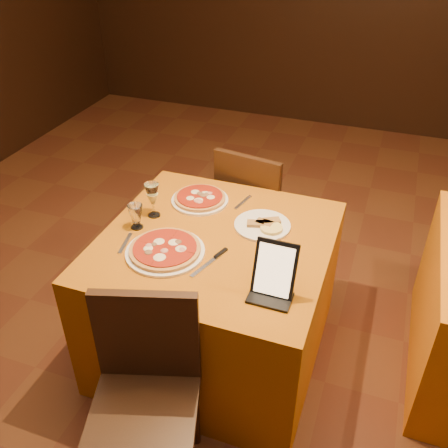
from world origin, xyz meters
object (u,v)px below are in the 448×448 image
(tablet, at_px, (275,269))
(chair_main_near, at_px, (144,413))
(water_glass, at_px, (136,217))
(chair_main_far, at_px, (259,209))
(pizza_far, at_px, (200,199))
(pizza_near, at_px, (165,250))
(wine_glass, at_px, (153,200))
(main_table, at_px, (216,296))

(tablet, bearing_deg, chair_main_near, -123.64)
(water_glass, distance_m, tablet, 0.80)
(water_glass, relative_size, tablet, 0.53)
(chair_main_far, bearing_deg, pizza_far, 76.87)
(pizza_near, relative_size, pizza_far, 1.20)
(chair_main_far, relative_size, wine_glass, 4.79)
(main_table, relative_size, wine_glass, 5.79)
(wine_glass, relative_size, water_glass, 1.46)
(main_table, bearing_deg, water_glass, -173.89)
(pizza_near, distance_m, water_glass, 0.27)
(pizza_far, relative_size, tablet, 1.27)
(main_table, height_order, water_glass, water_glass)
(main_table, distance_m, pizza_near, 0.47)
(pizza_far, xyz_separation_m, tablet, (0.57, -0.57, 0.10))
(main_table, xyz_separation_m, pizza_near, (-0.18, -0.19, 0.39))
(pizza_far, xyz_separation_m, water_glass, (-0.20, -0.34, 0.05))
(wine_glass, bearing_deg, chair_main_far, 61.88)
(wine_glass, bearing_deg, water_glass, -103.43)
(wine_glass, bearing_deg, chair_main_near, -67.33)
(pizza_near, bearing_deg, wine_glass, 125.36)
(chair_main_far, xyz_separation_m, pizza_far, (-0.20, -0.49, 0.31))
(main_table, bearing_deg, wine_glass, 167.21)
(main_table, bearing_deg, pizza_far, 124.49)
(water_glass, height_order, tablet, tablet)
(main_table, xyz_separation_m, wine_glass, (-0.37, 0.09, 0.47))
(wine_glass, relative_size, tablet, 0.78)
(main_table, distance_m, water_glass, 0.60)
(wine_glass, bearing_deg, pizza_near, -54.64)
(chair_main_near, height_order, chair_main_far, same)
(water_glass, bearing_deg, main_table, 6.11)
(chair_main_far, bearing_deg, wine_glass, 71.43)
(chair_main_near, distance_m, water_glass, 0.94)
(wine_glass, bearing_deg, tablet, -26.04)
(tablet, bearing_deg, main_table, 143.28)
(chair_main_far, xyz_separation_m, pizza_near, (-0.18, -0.97, 0.31))
(chair_main_near, distance_m, pizza_far, 1.17)
(chair_main_near, bearing_deg, tablet, 38.72)
(chair_main_far, height_order, pizza_near, chair_main_far)
(pizza_far, distance_m, tablet, 0.81)
(chair_main_near, relative_size, water_glass, 7.00)
(pizza_near, xyz_separation_m, wine_glass, (-0.19, 0.27, 0.08))
(chair_main_near, distance_m, tablet, 0.77)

